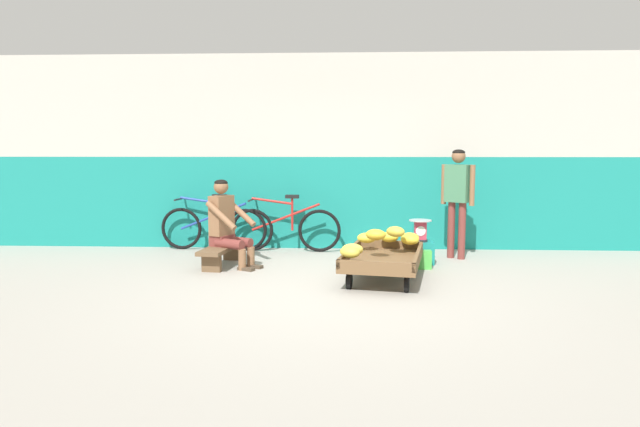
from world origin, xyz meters
name	(u,v)px	position (x,y,z in m)	size (l,w,h in m)	color
ground_plane	(327,295)	(0.00, 0.00, 0.00)	(80.00, 80.00, 0.00)	#A39E93
back_wall	(334,152)	(0.00, 2.94, 1.48)	(16.00, 0.30, 2.97)	#19847A
banana_cart	(383,260)	(0.64, 0.71, 0.24)	(1.09, 1.57, 0.36)	brown
banana_pile	(382,240)	(0.63, 0.87, 0.45)	(1.06, 1.35, 0.25)	yellow
low_bench	(222,251)	(-1.44, 1.44, 0.20)	(0.45, 1.13, 0.27)	brown
vendor_seated	(227,224)	(-1.36, 1.40, 0.57)	(0.74, 0.64, 1.14)	brown
plastic_crate	(420,252)	(1.19, 1.69, 0.15)	(0.36, 0.28, 0.30)	#19847F
weighing_scale	(420,230)	(1.19, 1.69, 0.45)	(0.30, 0.30, 0.29)	#28282D
bicycle_near_left	(213,227)	(-1.83, 2.58, 0.35)	(1.66, 0.48, 0.86)	black
bicycle_far_left	(285,228)	(-0.71, 2.51, 0.35)	(1.66, 0.48, 0.86)	black
customer_adult	(458,191)	(1.75, 2.07, 0.95)	(0.41, 0.35, 1.53)	brown
shopping_bag	(424,260)	(1.20, 1.36, 0.12)	(0.18, 0.12, 0.24)	green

